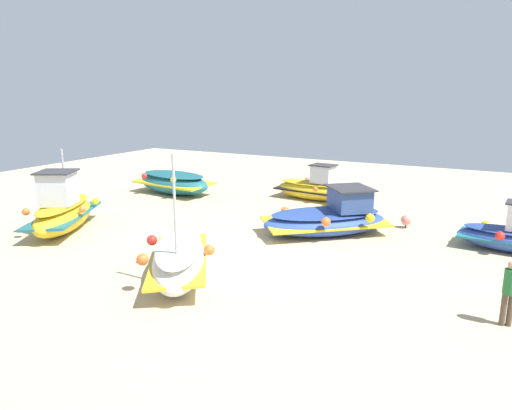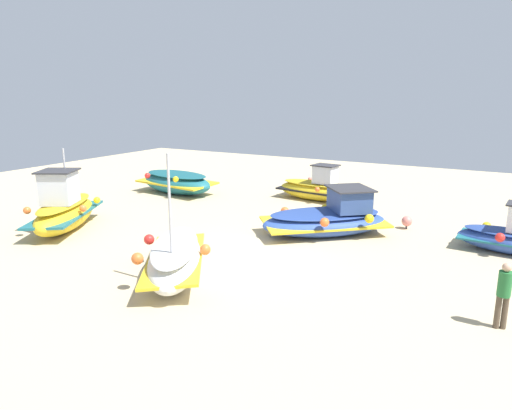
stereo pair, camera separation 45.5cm
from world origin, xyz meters
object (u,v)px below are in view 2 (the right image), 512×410
fishing_boat_3 (175,258)px  fishing_boat_5 (177,182)px  fishing_boat_4 (315,188)px  mooring_buoy_0 (407,221)px  fishing_boat_2 (328,219)px  person_walking (504,291)px  fishing_boat_1 (64,210)px

fishing_boat_3 → fishing_boat_5: bearing=4.7°
fishing_boat_4 → mooring_buoy_0: size_ratio=7.47×
fishing_boat_2 → fishing_boat_4: size_ratio=1.27×
fishing_boat_4 → person_walking: (-9.52, 11.12, 0.33)m
fishing_boat_2 → person_walking: 8.56m
fishing_boat_3 → fishing_boat_4: fishing_boat_3 is taller
fishing_boat_1 → fishing_boat_4: fishing_boat_1 is taller
fishing_boat_5 → person_walking: size_ratio=2.99×
fishing_boat_1 → person_walking: (-16.51, 0.59, 0.12)m
fishing_boat_4 → fishing_boat_1: bearing=-116.5°
fishing_boat_1 → person_walking: 16.52m
fishing_boat_1 → fishing_boat_4: (-6.99, -10.53, -0.21)m
fishing_boat_5 → person_walking: person_walking is taller
fishing_boat_5 → fishing_boat_4: bearing=-155.9°
fishing_boat_4 → fishing_boat_3: bearing=-81.2°
fishing_boat_3 → fishing_boat_5: fishing_boat_3 is taller
fishing_boat_5 → mooring_buoy_0: fishing_boat_5 is taller
fishing_boat_4 → mooring_buoy_0: (-5.59, 3.31, -0.31)m
fishing_boat_3 → fishing_boat_5: size_ratio=0.98×
fishing_boat_1 → fishing_boat_2: 11.05m
fishing_boat_3 → mooring_buoy_0: (-5.21, -9.06, -0.26)m
fishing_boat_3 → fishing_boat_4: (0.37, -12.36, 0.05)m
fishing_boat_1 → fishing_boat_3: (-7.36, 1.84, -0.26)m
person_walking → mooring_buoy_0: 8.77m
fishing_boat_1 → fishing_boat_5: 8.23m
fishing_boat_5 → person_walking: 19.24m
fishing_boat_2 → fishing_boat_1: bearing=165.0°
fishing_boat_4 → mooring_buoy_0: 6.50m
fishing_boat_3 → person_walking: (-9.15, -1.24, 0.38)m
fishing_boat_1 → fishing_boat_3: fishing_boat_3 is taller
fishing_boat_4 → person_walking: fishing_boat_4 is taller
fishing_boat_4 → fishing_boat_2: bearing=-55.6°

